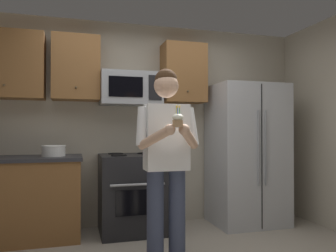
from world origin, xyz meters
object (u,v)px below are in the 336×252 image
Objects in this scene: refrigerator at (247,154)px; cupcake at (178,120)px; microwave at (131,89)px; person at (167,155)px; oven_range at (132,193)px; bowl_large_white at (54,150)px.

refrigerator is 2.00m from cupcake.
cupcake is at bearing -85.67° from microwave.
microwave is 0.42× the size of person.
microwave is (0.00, 0.12, 1.26)m from oven_range.
person reaches higher than cupcake.
bowl_large_white reaches higher than oven_range.
person is at bearing -142.54° from refrigerator.
refrigerator is (1.50, -0.16, -0.82)m from microwave.
cupcake is (0.00, -0.33, 0.30)m from person.
microwave is at bearing 94.33° from cupcake.
cupcake is (1.01, -1.44, 0.31)m from bowl_large_white.
microwave is 1.16m from bowl_large_white.
microwave is at bearing 95.49° from person.
cupcake is (0.12, -1.43, 0.83)m from oven_range.
person reaches higher than oven_range.
microwave is 1.61m from cupcake.
microwave is at bearing 89.98° from oven_range.
oven_range is at bearing 94.69° from cupcake.
refrigerator is at bearing 45.12° from cupcake.
oven_range is at bearing -90.02° from microwave.
oven_range is 0.52× the size of refrigerator.
microwave is 2.79× the size of bowl_large_white.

